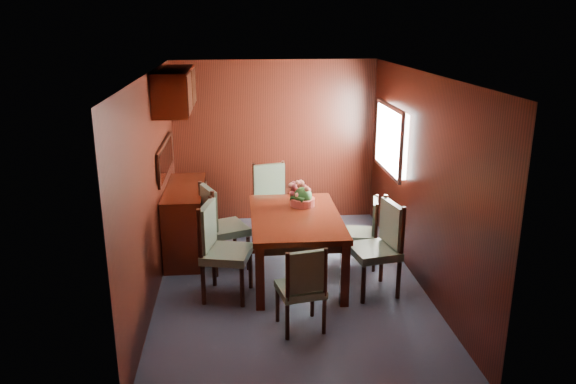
{
  "coord_description": "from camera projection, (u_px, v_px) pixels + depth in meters",
  "views": [
    {
      "loc": [
        -0.58,
        -5.94,
        2.95
      ],
      "look_at": [
        0.0,
        0.18,
        1.05
      ],
      "focal_mm": 35.0,
      "sensor_mm": 36.0,
      "label": 1
    }
  ],
  "objects": [
    {
      "name": "chair_right_far",
      "position": [
        367.0,
        229.0,
        6.9
      ],
      "size": [
        0.48,
        0.5,
        0.87
      ],
      "rotation": [
        0.0,
        0.0,
        1.32
      ],
      "color": "black",
      "rests_on": "ground"
    },
    {
      "name": "flower_centerpiece",
      "position": [
        303.0,
        193.0,
        6.79
      ],
      "size": [
        0.32,
        0.32,
        0.32
      ],
      "color": "#C54B3C",
      "rests_on": "dining_table"
    },
    {
      "name": "room_shell",
      "position": [
        278.0,
        140.0,
        6.4
      ],
      "size": [
        3.06,
        4.52,
        2.41
      ],
      "color": "black",
      "rests_on": "ground"
    },
    {
      "name": "chair_right_near",
      "position": [
        381.0,
        242.0,
        6.19
      ],
      "size": [
        0.57,
        0.58,
        1.06
      ],
      "rotation": [
        0.0,
        0.0,
        1.76
      ],
      "color": "black",
      "rests_on": "ground"
    },
    {
      "name": "chair_head",
      "position": [
        303.0,
        285.0,
        5.4
      ],
      "size": [
        0.5,
        0.48,
        0.9
      ],
      "rotation": [
        0.0,
        0.0,
        0.19
      ],
      "color": "black",
      "rests_on": "ground"
    },
    {
      "name": "sideboard",
      "position": [
        186.0,
        220.0,
        7.28
      ],
      "size": [
        0.48,
        1.4,
        0.9
      ],
      "primitive_type": "cube",
      "color": "#360F06",
      "rests_on": "ground"
    },
    {
      "name": "chair_left_near",
      "position": [
        219.0,
        245.0,
        6.09
      ],
      "size": [
        0.6,
        0.61,
        1.08
      ],
      "rotation": [
        0.0,
        0.0,
        -1.8
      ],
      "color": "black",
      "rests_on": "ground"
    },
    {
      "name": "dining_table",
      "position": [
        295.0,
        224.0,
        6.53
      ],
      "size": [
        1.05,
        1.66,
        0.77
      ],
      "rotation": [
        0.0,
        0.0,
        -0.01
      ],
      "color": "#360F06",
      "rests_on": "ground"
    },
    {
      "name": "chair_foot",
      "position": [
        272.0,
        197.0,
        7.83
      ],
      "size": [
        0.59,
        0.58,
        1.04
      ],
      "rotation": [
        0.0,
        0.0,
        3.39
      ],
      "color": "black",
      "rests_on": "ground"
    },
    {
      "name": "ground",
      "position": [
        289.0,
        282.0,
        6.58
      ],
      "size": [
        4.5,
        4.5,
        0.0
      ],
      "primitive_type": "plane",
      "color": "#3E4254",
      "rests_on": "ground"
    },
    {
      "name": "chair_left_far",
      "position": [
        218.0,
        222.0,
        6.79
      ],
      "size": [
        0.64,
        0.65,
        1.07
      ],
      "rotation": [
        0.0,
        0.0,
        -1.19
      ],
      "color": "black",
      "rests_on": "ground"
    }
  ]
}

